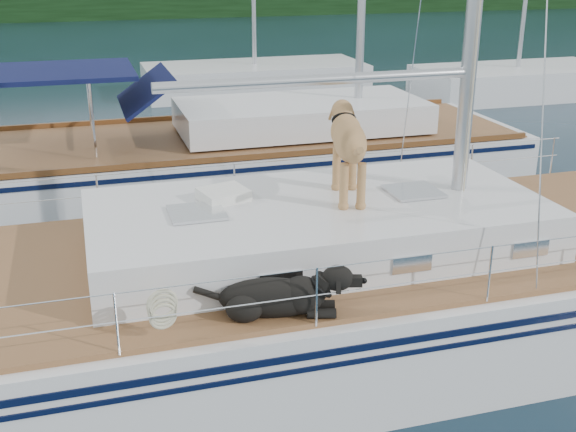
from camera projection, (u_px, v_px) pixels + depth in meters
name	position (u px, v px, depth m)	size (l,w,h in m)	color
ground	(253.00, 350.00, 8.69)	(120.00, 120.00, 0.00)	black
shore_bank	(94.00, 8.00, 50.01)	(92.00, 1.00, 1.20)	#595147
main_sailboat	(260.00, 298.00, 8.47)	(12.00, 3.80, 14.01)	silver
neighbor_sailboat	(248.00, 159.00, 14.24)	(11.00, 3.50, 13.30)	silver
bg_boat_center	(255.00, 79.00, 23.97)	(7.20, 3.00, 11.65)	silver
bg_boat_east	(516.00, 82.00, 23.39)	(6.40, 3.00, 11.65)	silver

